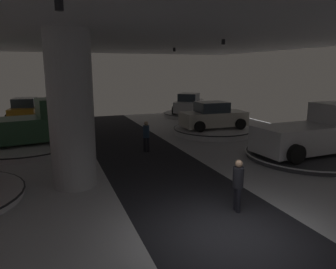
# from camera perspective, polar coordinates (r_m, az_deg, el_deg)

# --- Properties ---
(ground) EXTENTS (24.00, 44.00, 0.06)m
(ground) POSITION_cam_1_polar(r_m,az_deg,el_deg) (8.54, 11.58, -17.88)
(ground) COLOR silver
(ceiling_with_spotlights) EXTENTS (24.00, 44.00, 0.39)m
(ceiling_with_spotlights) POSITION_cam_1_polar(r_m,az_deg,el_deg) (7.56, 13.46, 22.01)
(ceiling_with_spotlights) COLOR silver
(column_left) EXTENTS (1.56, 1.56, 5.50)m
(column_left) POSITION_cam_1_polar(r_m,az_deg,el_deg) (11.50, -17.18, 4.20)
(column_left) COLOR #ADADB2
(column_left) RESTS_ON ground
(display_platform_deep_left) EXTENTS (5.62, 5.62, 0.31)m
(display_platform_deep_left) POSITION_cam_1_polar(r_m,az_deg,el_deg) (26.43, -24.25, 2.09)
(display_platform_deep_left) COLOR #B7B7BC
(display_platform_deep_left) RESTS_ON ground
(display_car_deep_left) EXTENTS (2.62, 4.38, 1.71)m
(display_car_deep_left) POSITION_cam_1_polar(r_m,az_deg,el_deg) (26.28, -24.42, 4.02)
(display_car_deep_left) COLOR #B77519
(display_car_deep_left) RESTS_ON display_platform_deep_left
(display_platform_mid_right) EXTENTS (5.74, 5.74, 0.24)m
(display_platform_mid_right) POSITION_cam_1_polar(r_m,az_deg,el_deg) (16.47, 23.81, -3.39)
(display_platform_mid_right) COLOR #333338
(display_platform_mid_right) RESTS_ON ground
(pickup_truck_mid_right) EXTENTS (5.38, 2.82, 2.30)m
(pickup_truck_mid_right) POSITION_cam_1_polar(r_m,az_deg,el_deg) (16.48, 24.87, 0.24)
(pickup_truck_mid_right) COLOR silver
(pickup_truck_mid_right) RESTS_ON display_platform_mid_right
(display_platform_deep_right) EXTENTS (4.55, 4.55, 0.36)m
(display_platform_deep_right) POSITION_cam_1_polar(r_m,az_deg,el_deg) (28.04, 3.83, 3.68)
(display_platform_deep_right) COLOR #B7B7BC
(display_platform_deep_right) RESTS_ON ground
(display_car_deep_right) EXTENTS (3.98, 4.43, 1.71)m
(display_car_deep_right) POSITION_cam_1_polar(r_m,az_deg,el_deg) (27.90, 3.84, 5.55)
(display_car_deep_right) COLOR silver
(display_car_deep_right) RESTS_ON display_platform_deep_right
(display_platform_far_left) EXTENTS (5.99, 5.99, 0.30)m
(display_platform_far_left) POSITION_cam_1_polar(r_m,az_deg,el_deg) (18.39, -24.80, -1.85)
(display_platform_far_left) COLOR silver
(display_platform_far_left) RESTS_ON ground
(pickup_truck_far_left) EXTENTS (5.57, 3.33, 2.30)m
(pickup_truck_far_left) POSITION_cam_1_polar(r_m,az_deg,el_deg) (18.22, -24.08, 1.53)
(pickup_truck_far_left) COLOR #2D5638
(pickup_truck_far_left) RESTS_ON display_platform_far_left
(display_platform_far_right) EXTENTS (5.18, 5.18, 0.38)m
(display_platform_far_right) POSITION_cam_1_polar(r_m,az_deg,el_deg) (20.80, 8.20, 0.73)
(display_platform_far_right) COLOR silver
(display_platform_far_right) RESTS_ON ground
(display_car_far_right) EXTENTS (4.29, 2.33, 1.71)m
(display_car_far_right) POSITION_cam_1_polar(r_m,az_deg,el_deg) (20.63, 8.20, 3.28)
(display_car_far_right) COLOR silver
(display_car_far_right) RESTS_ON display_platform_far_right
(visitor_walking_near) EXTENTS (0.32, 0.32, 1.59)m
(visitor_walking_near) POSITION_cam_1_polar(r_m,az_deg,el_deg) (9.55, 12.59, -8.48)
(visitor_walking_near) COLOR black
(visitor_walking_near) RESTS_ON ground
(visitor_walking_far) EXTENTS (0.32, 0.32, 1.59)m
(visitor_walking_far) POSITION_cam_1_polar(r_m,az_deg,el_deg) (15.96, -3.98, -0.00)
(visitor_walking_far) COLOR black
(visitor_walking_far) RESTS_ON ground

